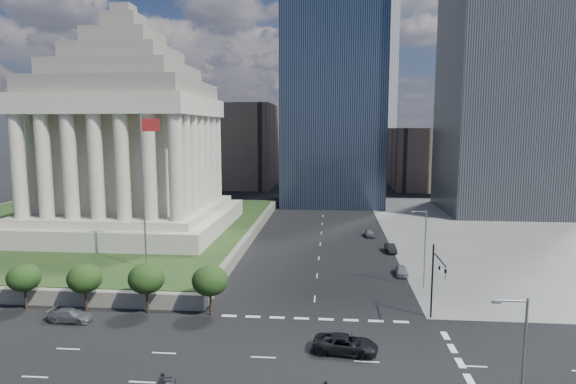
# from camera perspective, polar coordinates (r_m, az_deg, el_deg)

# --- Properties ---
(ground) EXTENTS (500.00, 500.00, 0.00)m
(ground) POSITION_cam_1_polar(r_m,az_deg,el_deg) (136.12, 4.37, -0.88)
(ground) COLOR black
(ground) RESTS_ON ground
(sidewalk_ne) EXTENTS (68.00, 90.00, 0.03)m
(sidewalk_ne) POSITION_cam_1_polar(r_m,az_deg,el_deg) (106.36, 29.72, -4.26)
(sidewalk_ne) COLOR slate
(sidewalk_ne) RESTS_ON ground
(plaza_terrace) EXTENTS (66.00, 70.00, 1.80)m
(plaza_terrace) POSITION_cam_1_polar(r_m,az_deg,el_deg) (98.56, -23.34, -4.22)
(plaza_terrace) COLOR #635E55
(plaza_terrace) RESTS_ON ground
(plaza_lawn) EXTENTS (64.00, 68.00, 0.10)m
(plaza_lawn) POSITION_cam_1_polar(r_m,az_deg,el_deg) (98.38, -23.37, -3.68)
(plaza_lawn) COLOR #1C3A17
(plaza_lawn) RESTS_ON plaza_terrace
(war_memorial) EXTENTS (34.00, 34.00, 39.00)m
(war_memorial) POSITION_cam_1_polar(r_m,az_deg,el_deg) (90.05, -18.42, 8.09)
(war_memorial) COLOR #ACA390
(war_memorial) RESTS_ON plaza_lawn
(flagpole) EXTENTS (2.52, 0.24, 20.00)m
(flagpole) POSITION_cam_1_polar(r_m,az_deg,el_deg) (63.57, -16.65, 1.03)
(flagpole) COLOR slate
(flagpole) RESTS_ON plaza_lawn
(midrise_glass) EXTENTS (26.00, 26.00, 60.00)m
(midrise_glass) POSITION_cam_1_polar(r_m,az_deg,el_deg) (130.01, 5.38, 11.97)
(midrise_glass) COLOR black
(midrise_glass) RESTS_ON ground
(building_filler_ne) EXTENTS (20.00, 30.00, 20.00)m
(building_filler_ne) POSITION_cam_1_polar(r_m,az_deg,el_deg) (167.68, 15.59, 3.89)
(building_filler_ne) COLOR #4F3F36
(building_filler_ne) RESTS_ON ground
(building_filler_nw) EXTENTS (24.00, 30.00, 28.00)m
(building_filler_nw) POSITION_cam_1_polar(r_m,az_deg,el_deg) (167.77, -5.77, 5.50)
(building_filler_nw) COLOR #4F3F36
(building_filler_nw) RESTS_ON ground
(traffic_signal_ne) EXTENTS (0.30, 5.74, 8.00)m
(traffic_signal_ne) POSITION_cam_1_polar(r_m,az_deg,el_deg) (51.66, 17.17, -9.37)
(traffic_signal_ne) COLOR black
(traffic_signal_ne) RESTS_ON ground
(street_lamp_south) EXTENTS (2.13, 0.22, 10.00)m
(street_lamp_south) POSITION_cam_1_polar(r_m,az_deg,el_deg) (34.05, 25.82, -18.16)
(street_lamp_south) COLOR slate
(street_lamp_south) RESTS_ON ground
(street_lamp_north) EXTENTS (2.13, 0.22, 10.00)m
(street_lamp_north) POSITION_cam_1_polar(r_m,az_deg,el_deg) (62.41, 15.79, -6.00)
(street_lamp_north) COLOR slate
(street_lamp_north) RESTS_ON ground
(pickup_truck) EXTENTS (3.32, 6.07, 1.61)m
(pickup_truck) POSITION_cam_1_polar(r_m,az_deg,el_deg) (45.49, 6.84, -17.46)
(pickup_truck) COLOR black
(pickup_truck) RESTS_ON ground
(suv_grey) EXTENTS (2.08, 4.70, 1.34)m
(suv_grey) POSITION_cam_1_polar(r_m,az_deg,el_deg) (56.38, -24.37, -13.19)
(suv_grey) COLOR #54575B
(suv_grey) RESTS_ON ground
(parked_sedan_near) EXTENTS (1.75, 3.99, 1.34)m
(parked_sedan_near) POSITION_cam_1_polar(r_m,az_deg,el_deg) (68.35, 13.31, -9.07)
(parked_sedan_near) COLOR gray
(parked_sedan_near) RESTS_ON ground
(parked_sedan_mid) EXTENTS (4.17, 1.76, 1.34)m
(parked_sedan_mid) POSITION_cam_1_polar(r_m,az_deg,el_deg) (80.19, 12.07, -6.54)
(parked_sedan_mid) COLOR black
(parked_sedan_mid) RESTS_ON ground
(parked_sedan_far) EXTENTS (4.08, 1.74, 1.37)m
(parked_sedan_far) POSITION_cam_1_polar(r_m,az_deg,el_deg) (90.78, 9.66, -4.81)
(parked_sedan_far) COLOR slate
(parked_sedan_far) RESTS_ON ground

